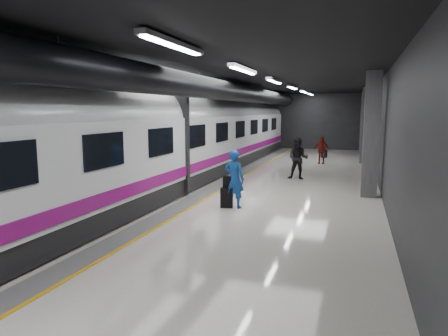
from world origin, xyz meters
The scene contains 9 objects.
ground centered at (0.00, 0.00, 0.00)m, with size 40.00×40.00×0.00m, color silver.
platform_hall centered at (-0.29, 0.96, 3.54)m, with size 10.02×40.02×4.51m.
train centered at (-3.25, 0.00, 2.07)m, with size 3.05×38.00×4.05m.
traveler_main centered at (0.37, -1.18, 0.94)m, with size 0.69×0.45×1.88m, color blue.
suitcase_main centered at (0.14, -1.26, 0.32)m, with size 0.39×0.25×0.64m, color black.
shoulder_bag centered at (0.16, -1.22, 0.83)m, with size 0.29×0.15×0.38m, color black.
traveler_far_a centered at (1.57, 4.89, 0.96)m, with size 0.93×0.73×1.92m, color black.
traveler_far_b centered at (2.11, 10.86, 0.82)m, with size 0.96×0.40×1.63m, color maroon.
suitcase_far centered at (2.05, 14.12, 0.26)m, with size 0.35×0.23×0.52m, color black.
Camera 1 is at (4.03, -13.28, 3.11)m, focal length 32.00 mm.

